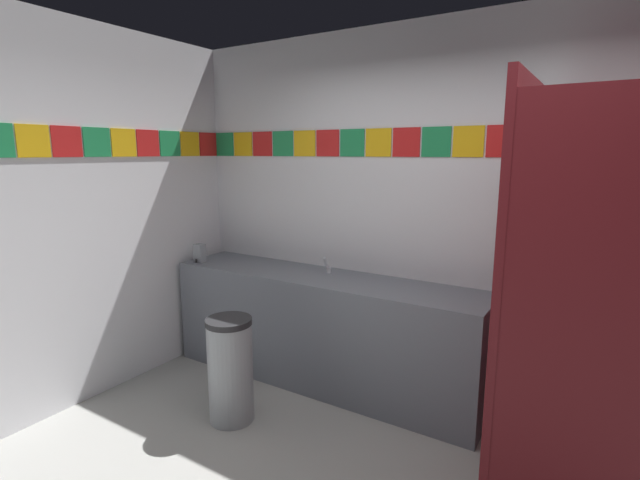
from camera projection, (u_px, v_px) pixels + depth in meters
The scene contains 8 objects.
wall_back at pixel (450, 216), 3.36m from camera, with size 4.46×0.09×2.74m.
wall_side at pixel (39, 221), 3.13m from camera, with size 0.09×3.31×2.74m.
vanity_counter at pixel (322, 329), 3.72m from camera, with size 2.58×0.56×0.88m.
faucet_center at pixel (328, 267), 3.71m from camera, with size 0.04×0.10×0.14m.
soap_dispenser at pixel (200, 253), 4.10m from camera, with size 0.09×0.09×0.16m.
stall_divider at pixel (552, 321), 2.14m from camera, with size 0.92×1.47×2.14m.
toilet at pixel (622, 434), 2.56m from camera, with size 0.39×0.49×0.74m.
trash_bin at pixel (230, 370), 3.19m from camera, with size 0.31×0.31×0.73m.
Camera 1 is at (0.97, -1.63, 1.83)m, focal length 26.23 mm.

